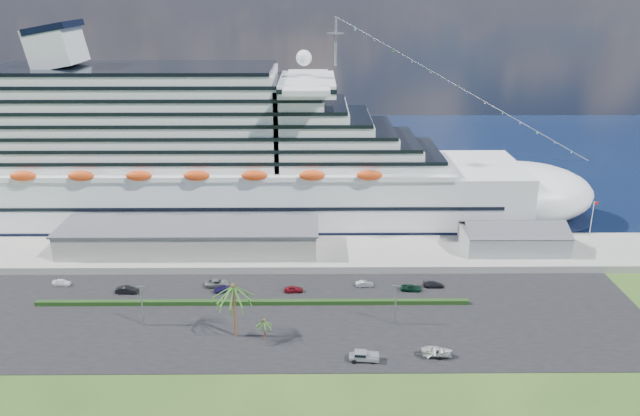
{
  "coord_description": "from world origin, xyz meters",
  "views": [
    {
      "loc": [
        4.89,
        -96.76,
        61.58
      ],
      "look_at": [
        5.82,
        30.0,
        15.92
      ],
      "focal_mm": 35.0,
      "sensor_mm": 36.0,
      "label": 1
    }
  ],
  "objects_px": {
    "cruise_ship": "(217,162)",
    "parked_car_3": "(224,289)",
    "pickup_truck": "(364,356)",
    "boat_trailer": "(437,351)"
  },
  "relations": [
    {
      "from": "cruise_ship",
      "to": "pickup_truck",
      "type": "xyz_separation_m",
      "value": [
        34.63,
        -68.33,
        -15.57
      ]
    },
    {
      "from": "cruise_ship",
      "to": "parked_car_3",
      "type": "height_order",
      "value": "cruise_ship"
    },
    {
      "from": "parked_car_3",
      "to": "boat_trailer",
      "type": "bearing_deg",
      "value": -143.27
    },
    {
      "from": "cruise_ship",
      "to": "parked_car_3",
      "type": "xyz_separation_m",
      "value": [
        6.94,
        -42.35,
        -15.95
      ]
    },
    {
      "from": "cruise_ship",
      "to": "boat_trailer",
      "type": "height_order",
      "value": "cruise_ship"
    },
    {
      "from": "cruise_ship",
      "to": "pickup_truck",
      "type": "distance_m",
      "value": 78.17
    },
    {
      "from": "pickup_truck",
      "to": "cruise_ship",
      "type": "bearing_deg",
      "value": 116.88
    },
    {
      "from": "pickup_truck",
      "to": "boat_trailer",
      "type": "height_order",
      "value": "pickup_truck"
    },
    {
      "from": "cruise_ship",
      "to": "boat_trailer",
      "type": "bearing_deg",
      "value": -54.77
    },
    {
      "from": "boat_trailer",
      "to": "pickup_truck",
      "type": "bearing_deg",
      "value": -175.07
    }
  ]
}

